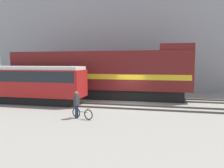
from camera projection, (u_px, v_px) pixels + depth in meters
ground_plane at (129, 104)px, 19.27m from camera, size 120.00×120.00×0.00m
track_near at (126, 107)px, 17.77m from camera, size 60.00×1.51×0.14m
track_far at (132, 98)px, 21.87m from camera, size 60.00×1.51×0.14m
building_backdrop at (142, 34)px, 29.94m from camera, size 40.47×6.00×15.13m
freight_locomotive at (99, 74)px, 22.39m from camera, size 18.32×3.04×5.35m
streetcar at (19, 82)px, 19.77m from camera, size 12.25×2.54×3.32m
bicycle at (82, 113)px, 14.21m from camera, size 1.63×0.71×0.74m
person at (76, 102)px, 14.21m from camera, size 0.33×0.41×1.79m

